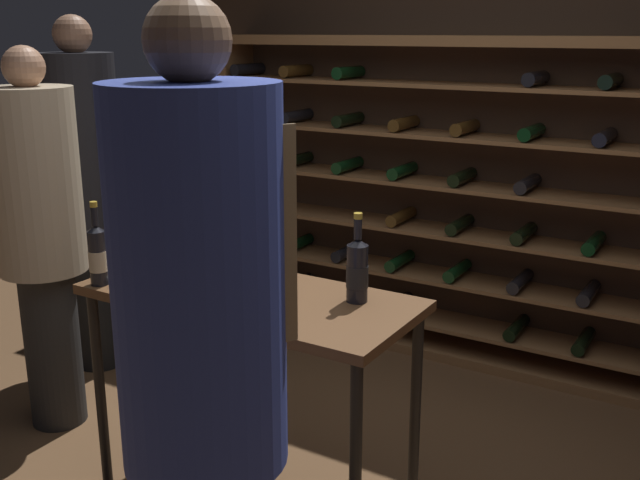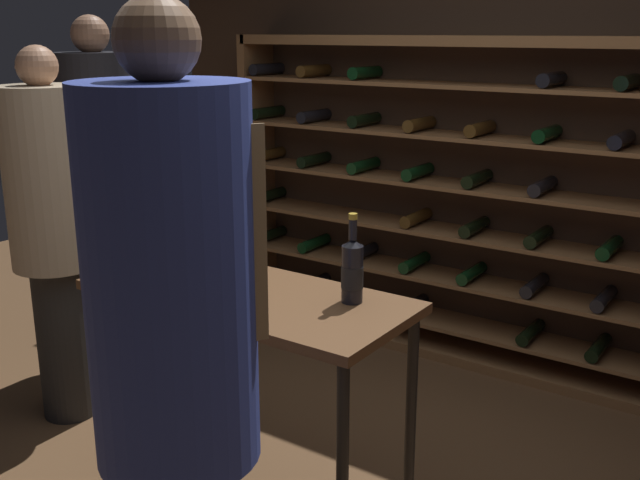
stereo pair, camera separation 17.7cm
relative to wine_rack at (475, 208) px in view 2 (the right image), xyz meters
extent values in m
cube|color=#3D2B1E|center=(0.11, 0.21, 0.40)|extent=(5.05, 0.10, 2.74)
cube|color=brown|center=(-1.66, 0.00, 0.01)|extent=(0.06, 0.32, 1.96)
cube|color=brown|center=(0.01, 0.00, 0.96)|extent=(3.33, 0.32, 0.06)
cube|color=brown|center=(0.01, 0.00, -0.94)|extent=(3.33, 0.32, 0.06)
cube|color=brown|center=(0.01, 0.00, -0.76)|extent=(3.25, 0.32, 0.02)
cylinder|color=black|center=(-1.17, 0.00, -0.71)|extent=(0.08, 0.30, 0.08)
cylinder|color=black|center=(-0.38, 0.00, -0.71)|extent=(0.08, 0.30, 0.08)
cylinder|color=black|center=(0.40, 0.00, -0.71)|extent=(0.08, 0.30, 0.08)
cylinder|color=black|center=(0.79, 0.00, -0.71)|extent=(0.08, 0.30, 0.08)
cube|color=brown|center=(0.01, 0.00, -0.47)|extent=(3.25, 0.32, 0.02)
cylinder|color=black|center=(-1.56, 0.00, -0.41)|extent=(0.08, 0.30, 0.08)
cylinder|color=black|center=(-1.17, 0.00, -0.41)|extent=(0.08, 0.30, 0.08)
cylinder|color=black|center=(-0.78, 0.00, -0.41)|extent=(0.08, 0.30, 0.08)
cylinder|color=black|center=(-0.38, 0.00, -0.41)|extent=(0.08, 0.30, 0.08)
cylinder|color=black|center=(0.01, 0.00, -0.41)|extent=(0.08, 0.30, 0.08)
cylinder|color=black|center=(0.40, 0.00, -0.41)|extent=(0.08, 0.30, 0.08)
cylinder|color=black|center=(0.79, 0.00, -0.41)|extent=(0.08, 0.30, 0.08)
cube|color=brown|center=(0.01, 0.00, -0.17)|extent=(3.25, 0.32, 0.02)
cylinder|color=black|center=(-1.56, 0.00, -0.12)|extent=(0.08, 0.30, 0.08)
cylinder|color=#4C3314|center=(-0.38, 0.00, -0.12)|extent=(0.08, 0.30, 0.08)
cylinder|color=black|center=(0.01, 0.00, -0.12)|extent=(0.08, 0.30, 0.08)
cylinder|color=black|center=(0.40, 0.00, -0.12)|extent=(0.08, 0.30, 0.08)
cylinder|color=black|center=(0.79, 0.00, -0.12)|extent=(0.08, 0.30, 0.08)
cube|color=brown|center=(0.01, 0.00, 0.12)|extent=(3.25, 0.32, 0.02)
cylinder|color=#4C3314|center=(-1.56, 0.00, 0.18)|extent=(0.08, 0.30, 0.08)
cylinder|color=black|center=(-1.17, 0.00, 0.18)|extent=(0.08, 0.30, 0.08)
cylinder|color=black|center=(-0.78, 0.00, 0.18)|extent=(0.08, 0.30, 0.08)
cylinder|color=black|center=(-0.38, 0.00, 0.18)|extent=(0.08, 0.30, 0.08)
cylinder|color=black|center=(0.01, 0.00, 0.18)|extent=(0.08, 0.30, 0.08)
cylinder|color=black|center=(0.40, 0.00, 0.18)|extent=(0.08, 0.30, 0.08)
cube|color=brown|center=(0.01, 0.00, 0.41)|extent=(3.25, 0.32, 0.02)
cylinder|color=black|center=(-1.56, 0.00, 0.47)|extent=(0.08, 0.30, 0.08)
cylinder|color=black|center=(-1.17, 0.00, 0.47)|extent=(0.08, 0.30, 0.08)
cylinder|color=black|center=(-0.78, 0.00, 0.47)|extent=(0.08, 0.30, 0.08)
cylinder|color=#4C3314|center=(-0.38, 0.00, 0.47)|extent=(0.08, 0.30, 0.08)
cylinder|color=#4C3314|center=(0.01, 0.00, 0.47)|extent=(0.08, 0.30, 0.08)
cylinder|color=black|center=(0.40, 0.00, 0.47)|extent=(0.08, 0.30, 0.08)
cylinder|color=black|center=(0.79, 0.00, 0.47)|extent=(0.08, 0.30, 0.08)
cube|color=brown|center=(0.01, 0.00, 0.71)|extent=(3.25, 0.32, 0.02)
cylinder|color=black|center=(-1.56, 0.00, 0.76)|extent=(0.08, 0.30, 0.08)
cylinder|color=#4C3314|center=(-1.17, 0.00, 0.76)|extent=(0.08, 0.30, 0.08)
cylinder|color=black|center=(-0.78, 0.00, 0.76)|extent=(0.08, 0.30, 0.08)
cylinder|color=black|center=(0.40, 0.00, 0.76)|extent=(0.08, 0.30, 0.08)
cylinder|color=black|center=(0.79, 0.00, 0.76)|extent=(0.08, 0.30, 0.08)
cube|color=brown|center=(-0.14, -1.93, 0.00)|extent=(1.35, 0.60, 0.04)
cylinder|color=black|center=(-0.76, -2.18, -0.50)|extent=(0.04, 0.04, 0.95)
cylinder|color=black|center=(-0.76, -1.68, -0.50)|extent=(0.04, 0.04, 0.95)
cylinder|color=black|center=(0.48, -1.68, -0.50)|extent=(0.04, 0.04, 0.95)
cylinder|color=#2D3D8C|center=(0.38, -2.84, 0.42)|extent=(0.43, 0.43, 0.98)
sphere|color=brown|center=(0.38, -2.84, 1.00)|extent=(0.20, 0.20, 0.20)
cube|color=olive|center=(0.57, -2.72, 0.53)|extent=(0.03, 0.05, 0.55)
cylinder|color=#252525|center=(-1.47, -1.86, -0.56)|extent=(0.28, 0.28, 0.83)
cylinder|color=tan|center=(-1.47, -1.86, 0.31)|extent=(0.43, 0.43, 0.90)
sphere|color=#AD7A5B|center=(-1.47, -1.86, 0.85)|extent=(0.20, 0.20, 0.20)
cylinder|color=black|center=(-1.82, -1.25, -0.52)|extent=(0.28, 0.28, 0.90)
cylinder|color=black|center=(-1.82, -1.25, 0.41)|extent=(0.43, 0.43, 0.97)
sphere|color=#AD7A5B|center=(-1.82, -1.25, 1.00)|extent=(0.21, 0.21, 0.21)
cube|color=#26193F|center=(-1.98, -1.40, 0.53)|extent=(0.04, 0.04, 0.54)
cylinder|color=black|center=(-0.72, -2.17, 0.13)|extent=(0.07, 0.07, 0.23)
cone|color=black|center=(-0.72, -2.17, 0.25)|extent=(0.07, 0.07, 0.03)
cylinder|color=black|center=(-0.72, -2.17, 0.30)|extent=(0.03, 0.03, 0.08)
cylinder|color=#B7932D|center=(-0.72, -2.17, 0.35)|extent=(0.03, 0.03, 0.02)
cylinder|color=#C6B28C|center=(-0.72, -2.17, 0.12)|extent=(0.08, 0.08, 0.09)
cylinder|color=black|center=(0.27, -1.80, 0.13)|extent=(0.08, 0.08, 0.22)
cone|color=black|center=(0.27, -1.80, 0.25)|extent=(0.08, 0.08, 0.03)
cylinder|color=black|center=(0.27, -1.80, 0.30)|extent=(0.03, 0.03, 0.08)
cylinder|color=#B7932D|center=(0.27, -1.80, 0.35)|extent=(0.03, 0.03, 0.02)
cylinder|color=black|center=(0.27, -1.80, 0.12)|extent=(0.09, 0.09, 0.08)
cylinder|color=silver|center=(-0.65, -2.09, 0.02)|extent=(0.07, 0.07, 0.00)
cylinder|color=silver|center=(-0.65, -2.09, 0.06)|extent=(0.01, 0.01, 0.07)
cone|color=silver|center=(-0.65, -2.09, 0.13)|extent=(0.09, 0.09, 0.06)
cylinder|color=#590A14|center=(-0.65, -2.09, 0.11)|extent=(0.05, 0.05, 0.02)
cylinder|color=silver|center=(-0.62, -1.71, 0.02)|extent=(0.07, 0.07, 0.00)
cylinder|color=silver|center=(-0.62, -1.71, 0.07)|extent=(0.01, 0.01, 0.09)
cone|color=silver|center=(-0.62, -1.71, 0.14)|extent=(0.09, 0.09, 0.07)
cylinder|color=#590A14|center=(-0.62, -1.71, 0.13)|extent=(0.05, 0.05, 0.02)
camera|label=1|loc=(1.54, -4.17, 1.02)|focal=41.81mm
camera|label=2|loc=(1.69, -4.07, 1.02)|focal=41.81mm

